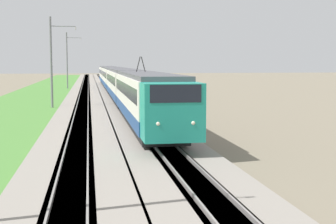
% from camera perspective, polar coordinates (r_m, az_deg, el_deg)
% --- Properties ---
extents(ballast_main, '(240.00, 4.40, 0.30)m').
position_cam_1_polar(ballast_main, '(54.60, -10.26, 1.36)').
color(ballast_main, gray).
rests_on(ballast_main, ground).
extents(ballast_adjacent, '(240.00, 4.40, 0.30)m').
position_cam_1_polar(ballast_adjacent, '(54.72, -5.75, 1.44)').
color(ballast_adjacent, gray).
rests_on(ballast_adjacent, ground).
extents(track_main, '(240.00, 1.57, 0.45)m').
position_cam_1_polar(track_main, '(54.60, -10.26, 1.37)').
color(track_main, '#4C4238').
rests_on(track_main, ground).
extents(track_adjacent, '(240.00, 1.57, 0.45)m').
position_cam_1_polar(track_adjacent, '(54.72, -5.75, 1.45)').
color(track_adjacent, '#4C4238').
rests_on(track_adjacent, ground).
extents(grass_verge, '(240.00, 8.95, 0.12)m').
position_cam_1_polar(grass_verge, '(55.05, -16.87, 1.14)').
color(grass_verge, '#4C8438').
rests_on(grass_verge, ground).
extents(passenger_train, '(81.48, 2.83, 4.93)m').
position_cam_1_polar(passenger_train, '(60.75, -6.17, 3.91)').
color(passenger_train, teal).
rests_on(passenger_train, ground).
extents(catenary_mast_mid, '(0.22, 2.56, 8.92)m').
position_cam_1_polar(catenary_mast_mid, '(47.10, -13.99, 5.98)').
color(catenary_mast_mid, slate).
rests_on(catenary_mast_mid, ground).
extents(catenary_mast_far, '(0.22, 2.56, 9.63)m').
position_cam_1_polar(catenary_mast_far, '(81.56, -12.17, 6.21)').
color(catenary_mast_far, slate).
rests_on(catenary_mast_far, ground).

